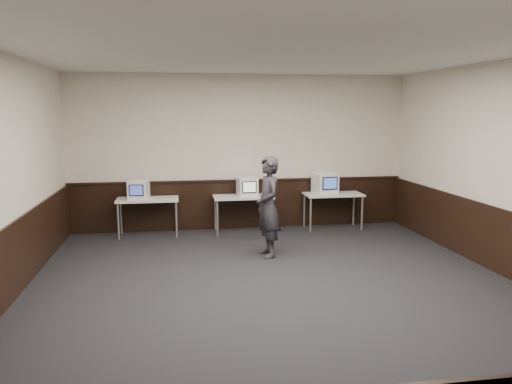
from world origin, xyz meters
The scene contains 14 objects.
floor centered at (0.00, 0.00, 0.00)m, with size 8.00×8.00×0.00m, color black.
ceiling centered at (0.00, 0.00, 3.20)m, with size 8.00×8.00×0.00m, color white.
back_wall centered at (0.00, 4.00, 1.60)m, with size 7.00×7.00×0.00m, color beige.
front_wall centered at (0.00, -4.00, 1.60)m, with size 7.00×7.00×0.00m, color beige.
wainscot_back centered at (0.00, 3.98, 0.50)m, with size 6.98×0.04×1.00m, color black.
wainscot_left centered at (-3.48, 0.00, 0.50)m, with size 0.04×7.98×1.00m, color black.
wainscot_rail centered at (0.00, 3.96, 1.02)m, with size 6.98×0.06×0.04m, color black.
desk_left centered at (-1.90, 3.60, 0.68)m, with size 1.20×0.60×0.75m.
desk_center centered at (0.00, 3.60, 0.68)m, with size 1.20×0.60×0.75m.
desk_right centered at (1.90, 3.60, 0.68)m, with size 1.20×0.60×0.75m.
emac_left centered at (-2.06, 3.56, 0.94)m, with size 0.43×0.44×0.37m.
emac_center centered at (0.08, 3.57, 0.94)m, with size 0.41×0.44×0.39m.
emac_right centered at (1.73, 3.63, 0.97)m, with size 0.50×0.53×0.44m.
person centered at (0.18, 1.83, 0.85)m, with size 0.62×0.41×1.71m, color #28272D.
Camera 1 is at (-1.34, -6.28, 2.44)m, focal length 35.00 mm.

